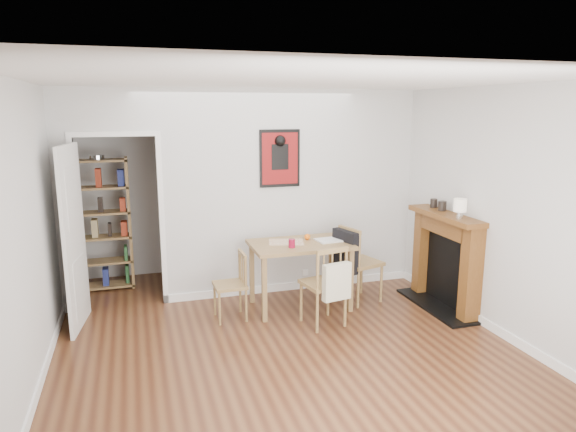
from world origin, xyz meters
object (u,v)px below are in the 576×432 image
object	(u,v)px
chair_right	(359,262)
fireplace	(446,257)
bookshelf	(102,225)
notebook	(330,240)
orange_fruit	(307,237)
dining_table	(300,251)
mantel_lamp	(460,206)
ceramic_jar_a	(442,206)
chair_left	(230,286)
ceramic_jar_b	(434,203)
red_glass	(292,243)
chair_front	(324,284)

from	to	relation	value
chair_right	fireplace	bearing A→B (deg)	-27.23
bookshelf	notebook	size ratio (longest dim) A/B	5.22
bookshelf	orange_fruit	xyz separation A→B (m)	(2.41, -1.28, -0.03)
dining_table	orange_fruit	distance (m)	0.22
fireplace	notebook	xyz separation A→B (m)	(-1.30, 0.49, 0.19)
mantel_lamp	ceramic_jar_a	size ratio (longest dim) A/B	1.96
chair_right	fireplace	world-z (taller)	fireplace
chair_left	chair_right	distance (m)	1.64
chair_left	ceramic_jar_a	bearing A→B (deg)	-5.46
ceramic_jar_b	orange_fruit	bearing A→B (deg)	170.50
dining_table	orange_fruit	world-z (taller)	orange_fruit
orange_fruit	mantel_lamp	xyz separation A→B (m)	(1.47, -0.92, 0.46)
chair_right	mantel_lamp	xyz separation A→B (m)	(0.84, -0.79, 0.80)
bookshelf	ceramic_jar_a	bearing A→B (deg)	-23.86
red_glass	ceramic_jar_a	xyz separation A→B (m)	(1.83, -0.18, 0.37)
orange_fruit	mantel_lamp	distance (m)	1.79
chair_right	red_glass	size ratio (longest dim) A/B	9.80
chair_front	red_glass	size ratio (longest dim) A/B	9.36
ceramic_jar_a	fireplace	bearing A→B (deg)	-88.61
notebook	ceramic_jar_b	bearing A→B (deg)	-6.00
chair_right	bookshelf	world-z (taller)	bookshelf
chair_right	ceramic_jar_a	size ratio (longest dim) A/B	8.36
bookshelf	mantel_lamp	world-z (taller)	bookshelf
chair_left	orange_fruit	distance (m)	1.12
fireplace	ceramic_jar_a	xyz separation A→B (m)	(-0.00, 0.14, 0.60)
ceramic_jar_a	ceramic_jar_b	bearing A→B (deg)	86.01
orange_fruit	chair_left	bearing A→B (deg)	-167.46
bookshelf	notebook	distance (m)	3.01
fireplace	red_glass	world-z (taller)	fireplace
chair_front	orange_fruit	xyz separation A→B (m)	(0.04, 0.69, 0.37)
notebook	mantel_lamp	xyz separation A→B (m)	(1.22, -0.80, 0.49)
chair_right	bookshelf	size ratio (longest dim) A/B	0.55
dining_table	bookshelf	world-z (taller)	bookshelf
chair_left	fireplace	xyz separation A→B (m)	(2.55, -0.39, 0.23)
bookshelf	red_glass	xyz separation A→B (m)	(2.12, -1.57, -0.01)
orange_fruit	mantel_lamp	size ratio (longest dim) A/B	0.32
dining_table	ceramic_jar_a	bearing A→B (deg)	-11.77
dining_table	chair_front	bearing A→B (deg)	-81.25
chair_front	notebook	world-z (taller)	chair_front
chair_front	notebook	xyz separation A→B (m)	(0.29, 0.56, 0.34)
fireplace	chair_left	bearing A→B (deg)	171.39
chair_left	notebook	world-z (taller)	notebook
mantel_lamp	ceramic_jar_b	world-z (taller)	mantel_lamp
orange_fruit	ceramic_jar_a	size ratio (longest dim) A/B	0.63
chair_left	red_glass	bearing A→B (deg)	-4.97
fireplace	notebook	bearing A→B (deg)	159.46
orange_fruit	notebook	xyz separation A→B (m)	(0.25, -0.12, -0.03)
mantel_lamp	ceramic_jar_a	bearing A→B (deg)	80.18
chair_left	ceramic_jar_b	bearing A→B (deg)	-0.84
chair_front	orange_fruit	bearing A→B (deg)	86.48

